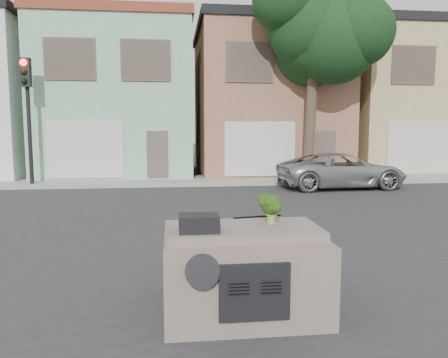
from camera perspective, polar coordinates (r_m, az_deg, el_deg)
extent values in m
plane|color=#303033|center=(8.87, -0.77, -8.76)|extent=(120.00, 120.00, 0.00)
cube|color=gray|center=(19.17, -4.02, -0.21)|extent=(40.00, 3.00, 0.15)
cube|color=#8BC49D|center=(23.20, -13.37, 9.97)|extent=(7.20, 8.20, 7.55)
cube|color=#98664B|center=(23.56, 5.35, 10.07)|extent=(7.20, 8.20, 7.55)
cube|color=tan|center=(26.17, 21.85, 9.28)|extent=(7.20, 8.20, 7.55)
imported|color=#A1A5A8|center=(17.92, 15.05, -1.14)|extent=(5.11, 2.55, 1.39)
cube|color=black|center=(18.87, -24.20, 6.65)|extent=(0.40, 0.40, 5.10)
cube|color=#153415|center=(19.32, 11.31, 12.14)|extent=(4.40, 4.00, 8.50)
cube|color=#7A695D|center=(5.86, 2.31, -11.21)|extent=(2.00, 1.80, 1.12)
cube|color=black|center=(5.29, -3.31, -5.77)|extent=(0.48, 0.38, 0.20)
cube|color=black|center=(6.13, 4.37, -4.92)|extent=(0.69, 0.15, 0.02)
cube|color=#1C370E|center=(5.69, 6.18, -3.91)|extent=(0.38, 0.38, 0.40)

